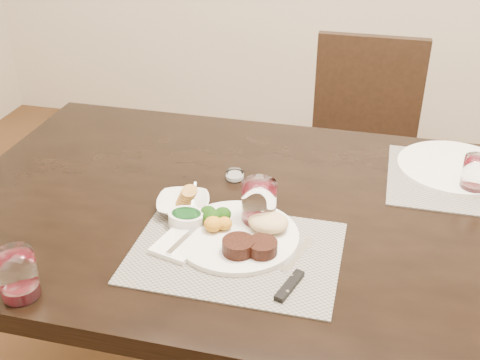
% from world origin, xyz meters
% --- Properties ---
extents(dining_table, '(2.00, 1.00, 0.75)m').
position_xyz_m(dining_table, '(0.00, 0.00, 0.67)').
color(dining_table, black).
rests_on(dining_table, ground).
extents(chair_far, '(0.42, 0.42, 0.90)m').
position_xyz_m(chair_far, '(0.00, 0.93, 0.50)').
color(chair_far, black).
rests_on(chair_far, ground).
extents(placemat_near, '(0.46, 0.34, 0.00)m').
position_xyz_m(placemat_near, '(-0.22, -0.20, 0.75)').
color(placemat_near, slate).
rests_on(placemat_near, dining_table).
extents(placemat_far, '(0.46, 0.34, 0.00)m').
position_xyz_m(placemat_far, '(0.32, 0.25, 0.75)').
color(placemat_far, slate).
rests_on(placemat_far, dining_table).
extents(dinner_plate, '(0.29, 0.29, 0.05)m').
position_xyz_m(dinner_plate, '(-0.22, -0.15, 0.77)').
color(dinner_plate, silver).
rests_on(dinner_plate, placemat_near).
extents(napkin_fork, '(0.13, 0.19, 0.02)m').
position_xyz_m(napkin_fork, '(-0.35, -0.18, 0.76)').
color(napkin_fork, white).
rests_on(napkin_fork, placemat_near).
extents(steak_knife, '(0.06, 0.24, 0.01)m').
position_xyz_m(steak_knife, '(-0.09, -0.27, 0.76)').
color(steak_knife, white).
rests_on(steak_knife, placemat_near).
extents(cracker_bowl, '(0.15, 0.15, 0.06)m').
position_xyz_m(cracker_bowl, '(-0.39, -0.07, 0.77)').
color(cracker_bowl, silver).
rests_on(cracker_bowl, placemat_near).
extents(sauce_ramekin, '(0.09, 0.13, 0.07)m').
position_xyz_m(sauce_ramekin, '(-0.36, -0.13, 0.77)').
color(sauce_ramekin, silver).
rests_on(sauce_ramekin, placemat_near).
extents(wine_glass_near, '(0.08, 0.08, 0.11)m').
position_xyz_m(wine_glass_near, '(-0.20, -0.08, 0.80)').
color(wine_glass_near, white).
rests_on(wine_glass_near, placemat_near).
extents(far_plate, '(0.31, 0.31, 0.01)m').
position_xyz_m(far_plate, '(0.27, 0.31, 0.76)').
color(far_plate, silver).
rests_on(far_plate, placemat_far).
extents(wine_glass_far, '(0.07, 0.07, 0.10)m').
position_xyz_m(wine_glass_far, '(0.31, 0.20, 0.80)').
color(wine_glass_far, white).
rests_on(wine_glass_far, placemat_far).
extents(wine_glass_side, '(0.08, 0.08, 0.11)m').
position_xyz_m(wine_glass_side, '(-0.61, -0.44, 0.80)').
color(wine_glass_side, white).
rests_on(wine_glass_side, dining_table).
extents(salt_cellar, '(0.05, 0.05, 0.02)m').
position_xyz_m(salt_cellar, '(-0.31, 0.12, 0.76)').
color(salt_cellar, white).
rests_on(salt_cellar, dining_table).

